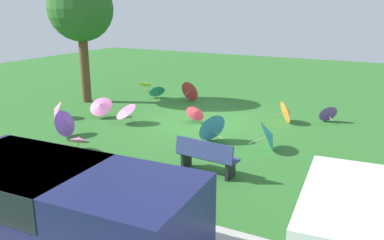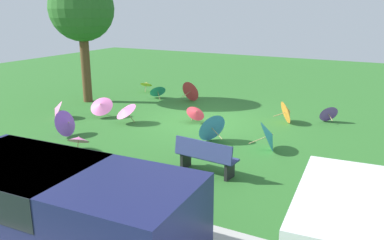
% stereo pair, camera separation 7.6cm
% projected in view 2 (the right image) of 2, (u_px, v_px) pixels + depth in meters
% --- Properties ---
extents(ground, '(40.00, 40.00, 0.00)m').
position_uv_depth(ground, '(202.00, 121.00, 14.59)').
color(ground, '#2D6B28').
extents(van_dark, '(4.69, 2.31, 1.53)m').
position_uv_depth(van_dark, '(55.00, 202.00, 6.66)').
color(van_dark, '#191E4C').
rests_on(van_dark, ground).
extents(park_bench, '(1.64, 0.62, 0.90)m').
position_uv_depth(park_bench, '(206.00, 156.00, 9.92)').
color(park_bench, navy).
rests_on(park_bench, ground).
extents(shade_tree, '(2.71, 2.71, 5.30)m').
position_uv_depth(shade_tree, '(82.00, 10.00, 16.60)').
color(shade_tree, brown).
rests_on(shade_tree, ground).
extents(parasol_purple_0, '(0.74, 0.89, 0.87)m').
position_uv_depth(parasol_purple_0, '(67.00, 123.00, 12.87)').
color(parasol_purple_0, tan).
rests_on(parasol_purple_0, ground).
extents(parasol_teal_0, '(0.98, 1.07, 0.92)m').
position_uv_depth(parasol_teal_0, '(270.00, 135.00, 11.55)').
color(parasol_teal_0, tan).
rests_on(parasol_teal_0, ground).
extents(parasol_blue_0, '(0.97, 1.05, 0.93)m').
position_uv_depth(parasol_blue_0, '(211.00, 127.00, 12.36)').
color(parasol_blue_0, tan).
rests_on(parasol_blue_0, ground).
extents(parasol_orange_0, '(0.83, 0.91, 0.83)m').
position_uv_depth(parasol_orange_0, '(288.00, 112.00, 14.31)').
color(parasol_orange_0, tan).
rests_on(parasol_orange_0, ground).
extents(parasol_pink_0, '(0.82, 0.81, 0.55)m').
position_uv_depth(parasol_pink_0, '(79.00, 139.00, 11.60)').
color(parasol_pink_0, tan).
rests_on(parasol_pink_0, ground).
extents(parasol_pink_1, '(0.80, 0.81, 0.70)m').
position_uv_depth(parasol_pink_1, '(57.00, 109.00, 14.92)').
color(parasol_pink_1, tan).
rests_on(parasol_pink_1, ground).
extents(parasol_red_0, '(0.85, 0.88, 0.62)m').
position_uv_depth(parasol_red_0, '(196.00, 112.00, 14.40)').
color(parasol_red_0, tan).
rests_on(parasol_red_0, ground).
extents(parasol_purple_1, '(0.79, 0.75, 0.66)m').
position_uv_depth(parasol_purple_1, '(328.00, 113.00, 14.47)').
color(parasol_purple_1, tan).
rests_on(parasol_purple_1, ground).
extents(parasol_pink_2, '(1.03, 0.97, 0.82)m').
position_uv_depth(parasol_pink_2, '(101.00, 105.00, 14.97)').
color(parasol_pink_2, tan).
rests_on(parasol_pink_2, ground).
extents(parasol_pink_3, '(1.08, 1.06, 0.78)m').
position_uv_depth(parasol_pink_3, '(125.00, 110.00, 14.19)').
color(parasol_pink_3, tan).
rests_on(parasol_pink_3, ground).
extents(parasol_red_1, '(0.98, 0.91, 0.91)m').
position_uv_depth(parasol_red_1, '(191.00, 91.00, 17.64)').
color(parasol_red_1, tan).
rests_on(parasol_red_1, ground).
extents(parasol_yellow_1, '(0.70, 0.69, 0.57)m').
position_uv_depth(parasol_yellow_1, '(146.00, 84.00, 19.61)').
color(parasol_yellow_1, tan).
rests_on(parasol_yellow_1, ground).
extents(parasol_teal_1, '(0.92, 0.94, 0.67)m').
position_uv_depth(parasol_teal_1, '(157.00, 90.00, 18.20)').
color(parasol_teal_1, tan).
rests_on(parasol_teal_1, ground).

